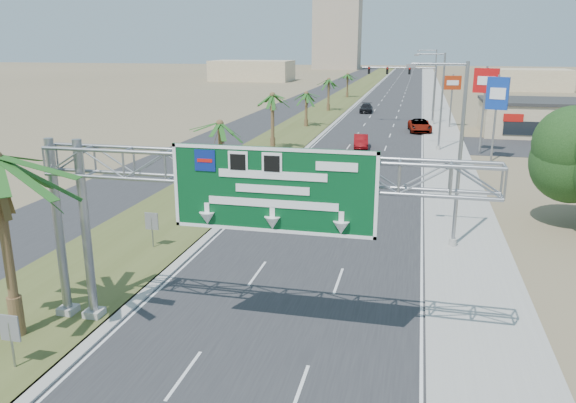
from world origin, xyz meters
The scene contains 27 objects.
road centered at (0.00, 110.00, 0.01)m, with size 12.00×300.00×0.02m, color #28282B.
sidewalk_right centered at (8.50, 110.00, 0.05)m, with size 4.00×300.00×0.10m, color #9E9B93.
median_grass centered at (-10.00, 110.00, 0.06)m, with size 7.00×300.00×0.12m, color #495224.
opposing_road centered at (-17.00, 110.00, 0.01)m, with size 8.00×300.00×0.02m, color #28282B.
sign_gantry centered at (-1.06, 9.93, 6.06)m, with size 16.75×1.24×7.50m.
palm_row_b centered at (-9.50, 32.00, 4.90)m, with size 3.99×3.99×5.95m.
palm_row_c centered at (-9.50, 48.00, 5.66)m, with size 3.99×3.99×6.75m.
palm_row_d centered at (-9.50, 66.00, 4.42)m, with size 3.99×3.99×5.45m.
palm_row_e centered at (-9.50, 85.00, 5.09)m, with size 3.99×3.99×6.15m.
palm_row_f centered at (-9.50, 110.00, 4.71)m, with size 3.99×3.99×5.75m.
streetlight_near centered at (7.30, 22.00, 4.69)m, with size 3.27×0.44×10.00m.
streetlight_mid centered at (7.30, 52.00, 4.69)m, with size 3.27×0.44×10.00m.
streetlight_far centered at (7.30, 88.00, 4.69)m, with size 3.27×0.44×10.00m.
signal_mast centered at (5.17, 71.97, 4.85)m, with size 10.28×0.71×8.00m.
store_building centered at (22.00, 66.00, 2.00)m, with size 18.00×10.00×4.00m, color tan.
median_signback_a centered at (-7.80, 6.00, 1.45)m, with size 0.75×0.08×2.08m.
median_signback_b centered at (-8.50, 18.00, 1.45)m, with size 0.75×0.08×2.08m.
tower_distant centered at (-32.00, 250.00, 17.50)m, with size 20.00×16.00×35.00m, color tan.
building_distant_left centered at (-45.00, 160.00, 3.00)m, with size 24.00×14.00×6.00m, color tan.
building_distant_right centered at (30.00, 140.00, 2.50)m, with size 20.00×12.00×5.00m, color tan.
car_left_lane centered at (-4.80, 27.06, 0.80)m, with size 1.89×4.69×1.60m, color black.
car_mid_lane centered at (-0.65, 51.74, 0.71)m, with size 1.50×4.31×1.42m, color maroon.
car_right_lane centered at (5.50, 64.89, 0.81)m, with size 2.68×5.82×1.62m, color gray.
car_far centered at (-3.15, 84.48, 0.71)m, with size 2.00×4.92×1.43m, color black.
pole_sign_red_near centered at (11.54, 50.90, 6.87)m, with size 2.39×0.96×8.76m.
pole_sign_blue centered at (12.29, 47.44, 6.06)m, with size 1.99×0.95×8.11m.
pole_sign_red_far centered at (9.38, 69.56, 5.49)m, with size 2.22×0.74×7.04m.
Camera 1 is at (5.20, -8.49, 10.83)m, focal length 35.00 mm.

